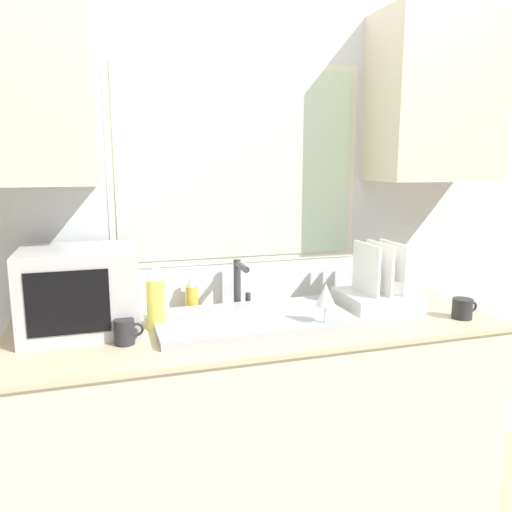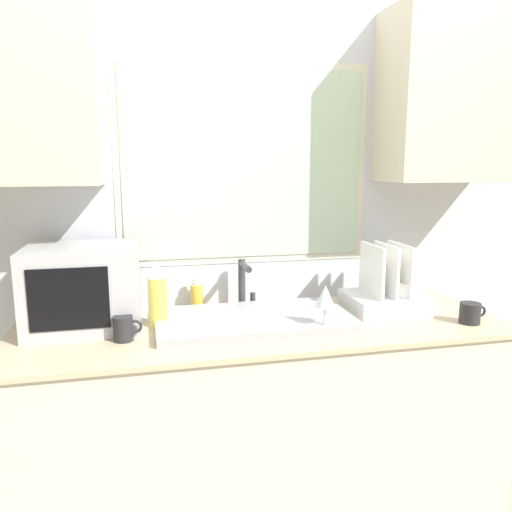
{
  "view_description": "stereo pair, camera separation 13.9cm",
  "coord_description": "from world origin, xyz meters",
  "px_view_note": "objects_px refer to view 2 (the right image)",
  "views": [
    {
      "loc": [
        -0.58,
        -1.5,
        1.56
      ],
      "look_at": [
        -0.03,
        0.29,
        1.21
      ],
      "focal_mm": 35.0,
      "sensor_mm": 36.0,
      "label": 1
    },
    {
      "loc": [
        -0.45,
        -1.53,
        1.56
      ],
      "look_at": [
        -0.03,
        0.29,
        1.21
      ],
      "focal_mm": 35.0,
      "sensor_mm": 36.0,
      "label": 2
    }
  ],
  "objects_px": {
    "soap_bottle": "(197,295)",
    "mug_near_sink": "(124,328)",
    "faucet": "(244,280)",
    "microwave": "(84,287)",
    "dish_rack": "(387,294)",
    "wine_glass": "(325,298)",
    "spray_bottle": "(157,295)"
  },
  "relations": [
    {
      "from": "faucet",
      "to": "soap_bottle",
      "type": "height_order",
      "value": "faucet"
    },
    {
      "from": "dish_rack",
      "to": "mug_near_sink",
      "type": "xyz_separation_m",
      "value": [
        -1.1,
        -0.14,
        -0.02
      ]
    },
    {
      "from": "spray_bottle",
      "to": "mug_near_sink",
      "type": "relative_size",
      "value": 2.53
    },
    {
      "from": "microwave",
      "to": "spray_bottle",
      "type": "xyz_separation_m",
      "value": [
        0.28,
        -0.04,
        -0.03
      ]
    },
    {
      "from": "microwave",
      "to": "wine_glass",
      "type": "relative_size",
      "value": 2.31
    },
    {
      "from": "soap_bottle",
      "to": "mug_near_sink",
      "type": "xyz_separation_m",
      "value": [
        -0.3,
        -0.35,
        -0.01
      ]
    },
    {
      "from": "microwave",
      "to": "wine_glass",
      "type": "distance_m",
      "value": 0.93
    },
    {
      "from": "spray_bottle",
      "to": "soap_bottle",
      "type": "bearing_deg",
      "value": 50.16
    },
    {
      "from": "faucet",
      "to": "mug_near_sink",
      "type": "relative_size",
      "value": 2.07
    },
    {
      "from": "spray_bottle",
      "to": "dish_rack",
      "type": "bearing_deg",
      "value": -0.23
    },
    {
      "from": "mug_near_sink",
      "to": "wine_glass",
      "type": "relative_size",
      "value": 0.57
    },
    {
      "from": "spray_bottle",
      "to": "mug_near_sink",
      "type": "distance_m",
      "value": 0.21
    },
    {
      "from": "dish_rack",
      "to": "soap_bottle",
      "type": "distance_m",
      "value": 0.83
    },
    {
      "from": "soap_bottle",
      "to": "mug_near_sink",
      "type": "height_order",
      "value": "soap_bottle"
    },
    {
      "from": "faucet",
      "to": "wine_glass",
      "type": "xyz_separation_m",
      "value": [
        0.23,
        -0.38,
        0.01
      ]
    },
    {
      "from": "dish_rack",
      "to": "wine_glass",
      "type": "relative_size",
      "value": 1.78
    },
    {
      "from": "microwave",
      "to": "mug_near_sink",
      "type": "relative_size",
      "value": 4.06
    },
    {
      "from": "microwave",
      "to": "soap_bottle",
      "type": "xyz_separation_m",
      "value": [
        0.45,
        0.16,
        -0.1
      ]
    },
    {
      "from": "mug_near_sink",
      "to": "wine_glass",
      "type": "bearing_deg",
      "value": -5.45
    },
    {
      "from": "microwave",
      "to": "spray_bottle",
      "type": "distance_m",
      "value": 0.28
    },
    {
      "from": "spray_bottle",
      "to": "wine_glass",
      "type": "distance_m",
      "value": 0.65
    },
    {
      "from": "faucet",
      "to": "soap_bottle",
      "type": "bearing_deg",
      "value": 169.31
    },
    {
      "from": "wine_glass",
      "to": "faucet",
      "type": "bearing_deg",
      "value": 121.26
    },
    {
      "from": "dish_rack",
      "to": "spray_bottle",
      "type": "height_order",
      "value": "dish_rack"
    },
    {
      "from": "dish_rack",
      "to": "soap_bottle",
      "type": "relative_size",
      "value": 2.37
    },
    {
      "from": "faucet",
      "to": "spray_bottle",
      "type": "bearing_deg",
      "value": -155.92
    },
    {
      "from": "faucet",
      "to": "soap_bottle",
      "type": "relative_size",
      "value": 1.57
    },
    {
      "from": "microwave",
      "to": "wine_glass",
      "type": "bearing_deg",
      "value": -16.3
    },
    {
      "from": "faucet",
      "to": "microwave",
      "type": "distance_m",
      "value": 0.67
    },
    {
      "from": "faucet",
      "to": "dish_rack",
      "type": "relative_size",
      "value": 0.66
    },
    {
      "from": "soap_bottle",
      "to": "mug_near_sink",
      "type": "bearing_deg",
      "value": -130.33
    },
    {
      "from": "microwave",
      "to": "spray_bottle",
      "type": "bearing_deg",
      "value": -9.17
    }
  ]
}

